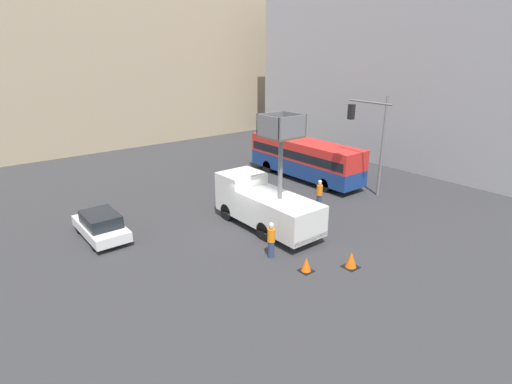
{
  "coord_description": "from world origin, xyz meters",
  "views": [
    {
      "loc": [
        -12.74,
        -16.23,
        9.48
      ],
      "look_at": [
        0.65,
        0.55,
        1.91
      ],
      "focal_mm": 28.0,
      "sensor_mm": 36.0,
      "label": 1
    }
  ],
  "objects_px": {
    "traffic_light_pole": "(373,132)",
    "road_worker_near_truck": "(271,240)",
    "road_worker_directing": "(319,194)",
    "utility_truck": "(265,203)",
    "traffic_cone_near_truck": "(351,260)",
    "traffic_cone_mid_road": "(306,265)",
    "parked_car_curbside": "(101,225)",
    "city_bus": "(305,157)"
  },
  "relations": [
    {
      "from": "traffic_light_pole",
      "to": "road_worker_near_truck",
      "type": "bearing_deg",
      "value": -168.13
    },
    {
      "from": "road_worker_directing",
      "to": "utility_truck",
      "type": "bearing_deg",
      "value": 143.98
    },
    {
      "from": "traffic_cone_near_truck",
      "to": "traffic_cone_mid_road",
      "type": "xyz_separation_m",
      "value": [
        -1.88,
        1.05,
        -0.04
      ]
    },
    {
      "from": "utility_truck",
      "to": "road_worker_near_truck",
      "type": "bearing_deg",
      "value": -124.65
    },
    {
      "from": "traffic_cone_mid_road",
      "to": "parked_car_curbside",
      "type": "relative_size",
      "value": 0.16
    },
    {
      "from": "road_worker_directing",
      "to": "traffic_cone_near_truck",
      "type": "height_order",
      "value": "road_worker_directing"
    },
    {
      "from": "utility_truck",
      "to": "parked_car_curbside",
      "type": "bearing_deg",
      "value": 150.29
    },
    {
      "from": "traffic_cone_near_truck",
      "to": "traffic_cone_mid_road",
      "type": "bearing_deg",
      "value": 150.8
    },
    {
      "from": "parked_car_curbside",
      "to": "road_worker_near_truck",
      "type": "bearing_deg",
      "value": -51.95
    },
    {
      "from": "utility_truck",
      "to": "city_bus",
      "type": "height_order",
      "value": "utility_truck"
    },
    {
      "from": "road_worker_near_truck",
      "to": "traffic_light_pole",
      "type": "bearing_deg",
      "value": 0.29
    },
    {
      "from": "road_worker_near_truck",
      "to": "traffic_cone_near_truck",
      "type": "distance_m",
      "value": 3.84
    },
    {
      "from": "city_bus",
      "to": "traffic_cone_mid_road",
      "type": "relative_size",
      "value": 14.75
    },
    {
      "from": "road_worker_near_truck",
      "to": "road_worker_directing",
      "type": "bearing_deg",
      "value": 13.08
    },
    {
      "from": "road_worker_near_truck",
      "to": "traffic_cone_mid_road",
      "type": "relative_size",
      "value": 2.68
    },
    {
      "from": "traffic_light_pole",
      "to": "traffic_cone_near_truck",
      "type": "relative_size",
      "value": 8.8
    },
    {
      "from": "city_bus",
      "to": "traffic_light_pole",
      "type": "height_order",
      "value": "traffic_light_pole"
    },
    {
      "from": "traffic_light_pole",
      "to": "city_bus",
      "type": "bearing_deg",
      "value": 91.44
    },
    {
      "from": "utility_truck",
      "to": "road_worker_near_truck",
      "type": "height_order",
      "value": "utility_truck"
    },
    {
      "from": "parked_car_curbside",
      "to": "road_worker_directing",
      "type": "bearing_deg",
      "value": -18.93
    },
    {
      "from": "traffic_light_pole",
      "to": "parked_car_curbside",
      "type": "xyz_separation_m",
      "value": [
        -16.21,
        5.1,
        -3.81
      ]
    },
    {
      "from": "city_bus",
      "to": "utility_truck",
      "type": "bearing_deg",
      "value": 133.63
    },
    {
      "from": "city_bus",
      "to": "traffic_cone_near_truck",
      "type": "bearing_deg",
      "value": 155.78
    },
    {
      "from": "road_worker_near_truck",
      "to": "traffic_cone_mid_road",
      "type": "xyz_separation_m",
      "value": [
        0.39,
        -2.01,
        -0.59
      ]
    },
    {
      "from": "parked_car_curbside",
      "to": "traffic_cone_mid_road",
      "type": "bearing_deg",
      "value": -56.77
    },
    {
      "from": "utility_truck",
      "to": "traffic_cone_near_truck",
      "type": "height_order",
      "value": "utility_truck"
    },
    {
      "from": "city_bus",
      "to": "traffic_cone_near_truck",
      "type": "height_order",
      "value": "city_bus"
    },
    {
      "from": "city_bus",
      "to": "traffic_light_pole",
      "type": "relative_size",
      "value": 1.48
    },
    {
      "from": "road_worker_near_truck",
      "to": "traffic_cone_near_truck",
      "type": "bearing_deg",
      "value": -65.08
    },
    {
      "from": "utility_truck",
      "to": "road_worker_directing",
      "type": "xyz_separation_m",
      "value": [
        4.66,
        0.16,
        -0.57
      ]
    },
    {
      "from": "utility_truck",
      "to": "road_worker_directing",
      "type": "relative_size",
      "value": 3.69
    },
    {
      "from": "utility_truck",
      "to": "city_bus",
      "type": "relative_size",
      "value": 0.68
    },
    {
      "from": "city_bus",
      "to": "road_worker_near_truck",
      "type": "distance_m",
      "value": 13.17
    },
    {
      "from": "parked_car_curbside",
      "to": "traffic_light_pole",
      "type": "bearing_deg",
      "value": -17.46
    },
    {
      "from": "traffic_light_pole",
      "to": "traffic_cone_mid_road",
      "type": "bearing_deg",
      "value": -157.37
    },
    {
      "from": "city_bus",
      "to": "traffic_cone_mid_road",
      "type": "xyz_separation_m",
      "value": [
        -9.96,
        -10.1,
        -1.44
      ]
    },
    {
      "from": "utility_truck",
      "to": "traffic_light_pole",
      "type": "xyz_separation_m",
      "value": [
        8.49,
        -0.69,
        3.05
      ]
    },
    {
      "from": "city_bus",
      "to": "parked_car_curbside",
      "type": "xyz_separation_m",
      "value": [
        -16.07,
        -0.79,
        -1.03
      ]
    },
    {
      "from": "utility_truck",
      "to": "traffic_light_pole",
      "type": "height_order",
      "value": "traffic_light_pole"
    },
    {
      "from": "road_worker_directing",
      "to": "city_bus",
      "type": "bearing_deg",
      "value": 15.79
    },
    {
      "from": "city_bus",
      "to": "road_worker_directing",
      "type": "distance_m",
      "value": 6.29
    },
    {
      "from": "city_bus",
      "to": "road_worker_directing",
      "type": "xyz_separation_m",
      "value": [
        -3.69,
        -5.03,
        -0.83
      ]
    }
  ]
}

